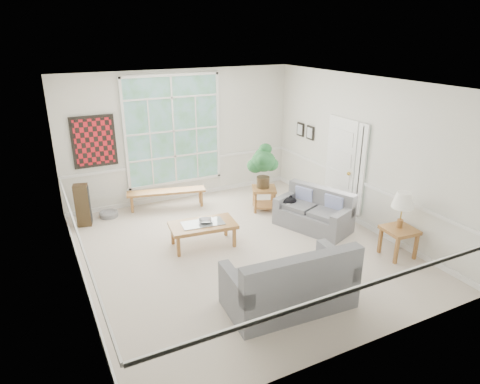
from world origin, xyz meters
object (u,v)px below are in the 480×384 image
loveseat_right (313,210)px  loveseat_front (289,276)px  coffee_table (203,234)px  side_table (398,242)px  end_table (264,199)px

loveseat_right → loveseat_front: loveseat_front is taller
loveseat_front → coffee_table: loveseat_front is taller
loveseat_right → loveseat_front: bearing=-155.3°
loveseat_front → side_table: size_ratio=3.37×
loveseat_front → side_table: (2.54, 0.35, -0.22)m
loveseat_right → coffee_table: bearing=150.5°
loveseat_front → coffee_table: bearing=103.7°
loveseat_right → coffee_table: size_ratio=1.23×
loveseat_front → coffee_table: 2.33m
coffee_table → loveseat_right: bearing=-0.9°
end_table → side_table: (1.08, -2.91, 0.01)m
loveseat_front → end_table: loveseat_front is taller
loveseat_right → coffee_table: 2.30m
coffee_table → side_table: side_table is taller
loveseat_front → end_table: (1.46, 3.26, -0.23)m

